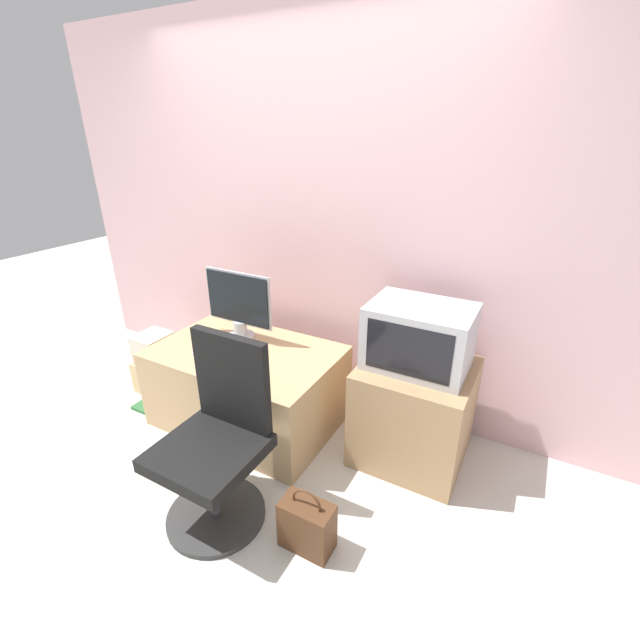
# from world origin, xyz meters

# --- Properties ---
(ground_plane) EXTENTS (12.00, 12.00, 0.00)m
(ground_plane) POSITION_xyz_m (0.00, 0.00, 0.00)
(ground_plane) COLOR beige
(wall_back) EXTENTS (4.40, 0.05, 2.60)m
(wall_back) POSITION_xyz_m (0.00, 1.32, 1.30)
(wall_back) COLOR beige
(wall_back) RESTS_ON ground_plane
(desk) EXTENTS (1.19, 0.78, 0.54)m
(desk) POSITION_xyz_m (-0.18, 0.73, 0.27)
(desk) COLOR tan
(desk) RESTS_ON ground_plane
(side_stand) EXTENTS (0.63, 0.60, 0.62)m
(side_stand) POSITION_xyz_m (0.91, 0.93, 0.31)
(side_stand) COLOR #A37F56
(side_stand) RESTS_ON ground_plane
(main_monitor) EXTENTS (0.52, 0.19, 0.47)m
(main_monitor) POSITION_xyz_m (-0.32, 0.87, 0.79)
(main_monitor) COLOR #B2B2B7
(main_monitor) RESTS_ON desk
(keyboard) EXTENTS (0.29, 0.13, 0.01)m
(keyboard) POSITION_xyz_m (-0.30, 0.57, 0.55)
(keyboard) COLOR white
(keyboard) RESTS_ON desk
(mouse) EXTENTS (0.06, 0.03, 0.03)m
(mouse) POSITION_xyz_m (-0.08, 0.58, 0.56)
(mouse) COLOR silver
(mouse) RESTS_ON desk
(crt_tv) EXTENTS (0.56, 0.41, 0.37)m
(crt_tv) POSITION_xyz_m (0.89, 0.94, 0.81)
(crt_tv) COLOR #B7B7BC
(crt_tv) RESTS_ON side_stand
(office_chair) EXTENTS (0.51, 0.51, 0.97)m
(office_chair) POSITION_xyz_m (0.17, 0.04, 0.42)
(office_chair) COLOR #333333
(office_chair) RESTS_ON ground_plane
(cardboard_box_lower) EXTENTS (0.28, 0.28, 0.25)m
(cardboard_box_lower) POSITION_xyz_m (-1.04, 0.70, 0.12)
(cardboard_box_lower) COLOR #D1B27F
(cardboard_box_lower) RESTS_ON ground_plane
(cardboard_box_upper) EXTENTS (0.22, 0.25, 0.22)m
(cardboard_box_upper) POSITION_xyz_m (-1.04, 0.70, 0.36)
(cardboard_box_upper) COLOR beige
(cardboard_box_upper) RESTS_ON cardboard_box_lower
(handbag) EXTENTS (0.26, 0.14, 0.36)m
(handbag) POSITION_xyz_m (0.67, 0.05, 0.14)
(handbag) COLOR #4C2D19
(handbag) RESTS_ON ground_plane
(book) EXTENTS (0.17, 0.11, 0.02)m
(book) POSITION_xyz_m (-0.93, 0.45, 0.01)
(book) COLOR #2D6638
(book) RESTS_ON ground_plane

